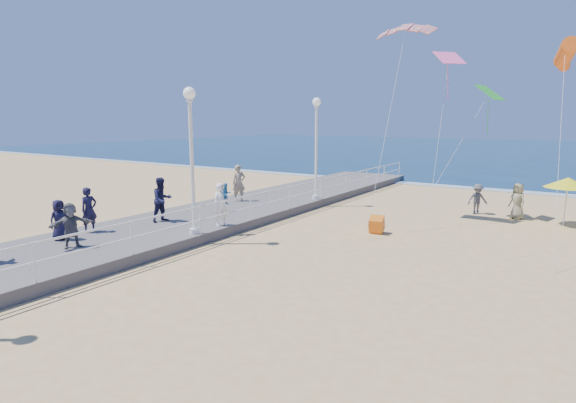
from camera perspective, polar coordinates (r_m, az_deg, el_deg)
The scene contains 22 objects.
ground at distance 14.07m, azimuth 4.05°, elevation -8.65°, with size 160.00×160.00×0.00m, color #D9B472.
ocean at distance 77.02m, azimuth 28.73°, elevation 5.60°, with size 160.00×90.00×0.05m, color #0B2A46.
surf_line at distance 33.08m, azimuth 21.83°, elevation 1.64°, with size 160.00×1.20×0.04m, color white.
boardwalk at distance 18.71m, azimuth -16.40°, elevation -3.63°, with size 5.00×44.00×0.40m, color slate.
railing at distance 16.71m, azimuth -11.15°, elevation -1.34°, with size 0.05×42.00×0.55m.
lamp_post_mid at distance 16.62m, azimuth -12.18°, elevation 6.95°, with size 0.44×0.44×5.32m.
lamp_post_far at distance 23.80m, azimuth 3.62°, elevation 8.07°, with size 0.44×0.44×5.32m.
woman_holding_toddler at distance 18.06m, azimuth -8.49°, elevation -0.38°, with size 0.62×0.41×1.71m, color white.
toddler_held at distance 17.99m, azimuth -7.85°, elevation 0.97°, with size 0.42×0.33×0.86m, color #3385C2.
spectator_0 at distance 18.39m, azimuth -23.94°, elevation -0.98°, with size 0.62×0.41×1.71m, color #1A1632.
spectator_4 at distance 17.66m, azimuth -27.03°, elevation -2.10°, with size 0.70×0.46×1.44m, color #191732.
spectator_5 at distance 16.44m, azimuth -25.85°, elevation -2.74°, with size 1.39×0.44×1.50m, color #56555A.
spectator_6 at distance 23.48m, azimuth -6.26°, elevation 2.34°, with size 0.69×0.45×1.90m, color gray.
spectator_7 at distance 19.32m, azimuth -15.70°, elevation 0.24°, with size 0.90×0.70×1.84m, color #1C1B3B.
beach_walker_a at distance 23.93m, azimuth 22.92°, elevation 0.29°, with size 0.97×0.56×1.50m, color #505054.
beach_walker_c at distance 23.48m, azimuth 27.14°, elevation 0.04°, with size 0.83×0.54×1.70m, color gray.
box_kite at distance 18.72m, azimuth 11.18°, elevation -3.08°, with size 0.55×0.55×0.60m, color red.
beach_umbrella at distance 22.83m, azimuth 32.01°, elevation 2.04°, with size 1.90×1.90×2.14m.
kite_parafoil at distance 21.45m, azimuth 14.65°, elevation 20.63°, with size 2.57×0.90×0.30m, color red, non-canonical shape.
kite_windsock at distance 19.52m, azimuth 31.83°, elevation 15.74°, with size 0.56×0.56×2.90m, color #E15613.
kite_diamond_pink at distance 22.41m, azimuth 19.80°, elevation 16.81°, with size 1.18×1.18×0.02m, color pink.
kite_diamond_green at distance 22.62m, azimuth 24.24°, elevation 12.51°, with size 1.19×1.19×0.02m, color green.
Camera 1 is at (6.51, -11.62, 4.54)m, focal length 28.00 mm.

